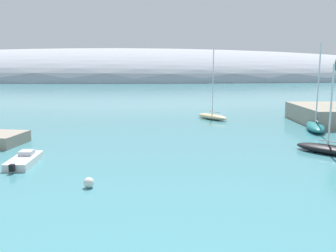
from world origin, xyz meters
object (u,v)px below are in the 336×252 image
(sailboat_black_near_shore, at_px, (328,148))
(mooring_buoy_white, at_px, (89,183))
(sailboat_sand_mid_mooring, at_px, (212,116))
(sailboat_teal_outer_mooring, at_px, (315,126))
(motorboat_white_foreground, at_px, (24,160))

(sailboat_black_near_shore, distance_m, mooring_buoy_white, 22.92)
(sailboat_sand_mid_mooring, bearing_deg, sailboat_teal_outer_mooring, -166.72)
(sailboat_teal_outer_mooring, bearing_deg, sailboat_black_near_shore, 178.25)
(sailboat_teal_outer_mooring, relative_size, motorboat_white_foreground, 2.06)
(sailboat_sand_mid_mooring, distance_m, motorboat_white_foreground, 31.52)
(sailboat_black_near_shore, relative_size, sailboat_sand_mid_mooring, 0.80)
(sailboat_teal_outer_mooring, xyz_separation_m, motorboat_white_foreground, (-31.26, -14.99, -0.29))
(sailboat_sand_mid_mooring, height_order, motorboat_white_foreground, sailboat_sand_mid_mooring)
(mooring_buoy_white, bearing_deg, sailboat_black_near_shore, 24.21)
(motorboat_white_foreground, xyz_separation_m, mooring_buoy_white, (6.67, -6.13, 0.01))
(sailboat_black_near_shore, xyz_separation_m, sailboat_sand_mid_mooring, (-8.08, 21.49, 0.04))
(sailboat_sand_mid_mooring, relative_size, motorboat_white_foreground, 1.98)
(sailboat_black_near_shore, distance_m, motorboat_white_foreground, 27.77)
(sailboat_teal_outer_mooring, bearing_deg, sailboat_sand_mid_mooring, 65.98)
(sailboat_black_near_shore, height_order, mooring_buoy_white, sailboat_black_near_shore)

